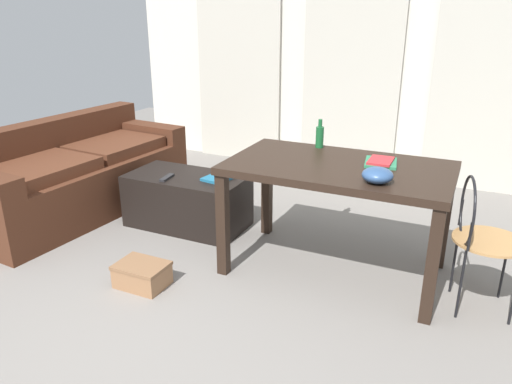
{
  "coord_description": "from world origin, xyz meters",
  "views": [
    {
      "loc": [
        1.32,
        -1.65,
        1.71
      ],
      "look_at": [
        -0.14,
        1.48,
        0.42
      ],
      "focal_mm": 34.48,
      "sensor_mm": 36.0,
      "label": 1
    }
  ],
  "objects_px": {
    "craft_table": "(338,179)",
    "bowl": "(377,175)",
    "book_stack": "(381,162)",
    "tv_remote_primary": "(167,178)",
    "wire_chair": "(478,229)",
    "couch": "(76,176)",
    "bottle_near": "(320,136)",
    "shoebox": "(142,275)",
    "magazine": "(218,178)",
    "coffee_table": "(188,200)"
  },
  "relations": [
    {
      "from": "craft_table",
      "to": "bowl",
      "type": "relative_size",
      "value": 7.98
    },
    {
      "from": "book_stack",
      "to": "tv_remote_primary",
      "type": "distance_m",
      "value": 1.7
    },
    {
      "from": "craft_table",
      "to": "wire_chair",
      "type": "relative_size",
      "value": 1.72
    },
    {
      "from": "couch",
      "to": "bottle_near",
      "type": "xyz_separation_m",
      "value": [
        2.17,
        0.25,
        0.53
      ]
    },
    {
      "from": "couch",
      "to": "shoebox",
      "type": "distance_m",
      "value": 1.6
    },
    {
      "from": "shoebox",
      "to": "bottle_near",
      "type": "bearing_deg",
      "value": 52.58
    },
    {
      "from": "book_stack",
      "to": "tv_remote_primary",
      "type": "relative_size",
      "value": 1.54
    },
    {
      "from": "bottle_near",
      "to": "tv_remote_primary",
      "type": "relative_size",
      "value": 1.21
    },
    {
      "from": "tv_remote_primary",
      "to": "shoebox",
      "type": "distance_m",
      "value": 0.97
    },
    {
      "from": "bottle_near",
      "to": "magazine",
      "type": "height_order",
      "value": "bottle_near"
    },
    {
      "from": "couch",
      "to": "magazine",
      "type": "relative_size",
      "value": 9.0
    },
    {
      "from": "coffee_table",
      "to": "tv_remote_primary",
      "type": "xyz_separation_m",
      "value": [
        -0.1,
        -0.13,
        0.23
      ]
    },
    {
      "from": "book_stack",
      "to": "shoebox",
      "type": "xyz_separation_m",
      "value": [
        -1.32,
        -0.86,
        -0.7
      ]
    },
    {
      "from": "bottle_near",
      "to": "shoebox",
      "type": "height_order",
      "value": "bottle_near"
    },
    {
      "from": "coffee_table",
      "to": "wire_chair",
      "type": "height_order",
      "value": "wire_chair"
    },
    {
      "from": "wire_chair",
      "to": "craft_table",
      "type": "bearing_deg",
      "value": 174.18
    },
    {
      "from": "wire_chair",
      "to": "bowl",
      "type": "distance_m",
      "value": 0.67
    },
    {
      "from": "couch",
      "to": "craft_table",
      "type": "bearing_deg",
      "value": -2.27
    },
    {
      "from": "magazine",
      "to": "shoebox",
      "type": "bearing_deg",
      "value": -82.91
    },
    {
      "from": "coffee_table",
      "to": "magazine",
      "type": "relative_size",
      "value": 4.2
    },
    {
      "from": "bowl",
      "to": "book_stack",
      "type": "distance_m",
      "value": 0.38
    },
    {
      "from": "bottle_near",
      "to": "bowl",
      "type": "distance_m",
      "value": 0.81
    },
    {
      "from": "book_stack",
      "to": "magazine",
      "type": "distance_m",
      "value": 1.33
    },
    {
      "from": "wire_chair",
      "to": "bottle_near",
      "type": "distance_m",
      "value": 1.25
    },
    {
      "from": "bowl",
      "to": "magazine",
      "type": "bearing_deg",
      "value": 159.46
    },
    {
      "from": "craft_table",
      "to": "tv_remote_primary",
      "type": "bearing_deg",
      "value": 176.61
    },
    {
      "from": "bowl",
      "to": "shoebox",
      "type": "xyz_separation_m",
      "value": [
        -1.37,
        -0.49,
        -0.73
      ]
    },
    {
      "from": "bowl",
      "to": "couch",
      "type": "bearing_deg",
      "value": 172.65
    },
    {
      "from": "bowl",
      "to": "magazine",
      "type": "distance_m",
      "value": 1.48
    },
    {
      "from": "tv_remote_primary",
      "to": "wire_chair",
      "type": "bearing_deg",
      "value": -10.67
    },
    {
      "from": "bottle_near",
      "to": "bowl",
      "type": "bearing_deg",
      "value": -47.53
    },
    {
      "from": "coffee_table",
      "to": "wire_chair",
      "type": "xyz_separation_m",
      "value": [
        2.2,
        -0.31,
        0.3
      ]
    },
    {
      "from": "magazine",
      "to": "shoebox",
      "type": "height_order",
      "value": "magazine"
    },
    {
      "from": "coffee_table",
      "to": "shoebox",
      "type": "distance_m",
      "value": 1.0
    },
    {
      "from": "craft_table",
      "to": "tv_remote_primary",
      "type": "height_order",
      "value": "craft_table"
    },
    {
      "from": "craft_table",
      "to": "shoebox",
      "type": "xyz_separation_m",
      "value": [
        -1.07,
        -0.74,
        -0.59
      ]
    },
    {
      "from": "bottle_near",
      "to": "book_stack",
      "type": "distance_m",
      "value": 0.54
    },
    {
      "from": "magazine",
      "to": "coffee_table",
      "type": "bearing_deg",
      "value": -164.73
    },
    {
      "from": "bottle_near",
      "to": "tv_remote_primary",
      "type": "xyz_separation_m",
      "value": [
        -1.17,
        -0.26,
        -0.41
      ]
    },
    {
      "from": "shoebox",
      "to": "coffee_table",
      "type": "bearing_deg",
      "value": 104.72
    },
    {
      "from": "coffee_table",
      "to": "shoebox",
      "type": "relative_size",
      "value": 2.95
    },
    {
      "from": "coffee_table",
      "to": "craft_table",
      "type": "height_order",
      "value": "craft_table"
    },
    {
      "from": "couch",
      "to": "bowl",
      "type": "relative_size",
      "value": 11.56
    },
    {
      "from": "bowl",
      "to": "tv_remote_primary",
      "type": "xyz_separation_m",
      "value": [
        -1.72,
        0.34,
        -0.37
      ]
    },
    {
      "from": "coffee_table",
      "to": "shoebox",
      "type": "bearing_deg",
      "value": -75.28
    },
    {
      "from": "shoebox",
      "to": "magazine",
      "type": "bearing_deg",
      "value": 88.18
    },
    {
      "from": "craft_table",
      "to": "book_stack",
      "type": "distance_m",
      "value": 0.29
    },
    {
      "from": "shoebox",
      "to": "bowl",
      "type": "bearing_deg",
      "value": 19.48
    },
    {
      "from": "bowl",
      "to": "coffee_table",
      "type": "bearing_deg",
      "value": 163.83
    },
    {
      "from": "bowl",
      "to": "tv_remote_primary",
      "type": "relative_size",
      "value": 1.05
    }
  ]
}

